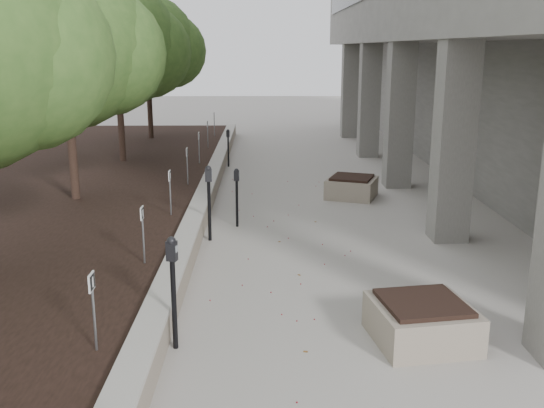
{
  "coord_description": "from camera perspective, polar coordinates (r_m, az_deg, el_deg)",
  "views": [
    {
      "loc": [
        -0.39,
        -6.06,
        3.83
      ],
      "look_at": [
        -0.23,
        5.17,
        0.97
      ],
      "focal_mm": 40.5,
      "sensor_mm": 36.0,
      "label": 1
    }
  ],
  "objects": [
    {
      "name": "ground",
      "position": [
        7.18,
        2.52,
        -17.96
      ],
      "size": [
        90.0,
        90.0,
        0.0
      ],
      "primitive_type": "plane",
      "color": "#A9A39B",
      "rests_on": "ground"
    },
    {
      "name": "retaining_wall",
      "position": [
        15.55,
        -6.1,
        0.9
      ],
      "size": [
        0.39,
        26.0,
        0.5
      ],
      "primitive_type": null,
      "color": "gray",
      "rests_on": "ground"
    },
    {
      "name": "planting_bed",
      "position": [
        16.32,
        -19.05,
        0.65
      ],
      "size": [
        7.0,
        26.0,
        0.4
      ],
      "primitive_type": "cube",
      "color": "black",
      "rests_on": "ground"
    },
    {
      "name": "crabapple_tree_3",
      "position": [
        14.76,
        -18.56,
        10.82
      ],
      "size": [
        4.6,
        4.0,
        5.44
      ],
      "primitive_type": null,
      "color": "#365C23",
      "rests_on": "planting_bed"
    },
    {
      "name": "crabapple_tree_4",
      "position": [
        19.58,
        -14.14,
        11.8
      ],
      "size": [
        4.6,
        4.0,
        5.44
      ],
      "primitive_type": null,
      "color": "#365C23",
      "rests_on": "planting_bed"
    },
    {
      "name": "crabapple_tree_5",
      "position": [
        24.47,
        -11.47,
        12.36
      ],
      "size": [
        4.6,
        4.0,
        5.44
      ],
      "primitive_type": null,
      "color": "#365C23",
      "rests_on": "planting_bed"
    },
    {
      "name": "parking_sign_2",
      "position": [
        7.46,
        -16.24,
        -9.63
      ],
      "size": [
        0.04,
        0.22,
        0.96
      ],
      "primitive_type": null,
      "color": "black",
      "rests_on": "planting_bed"
    },
    {
      "name": "parking_sign_3",
      "position": [
        10.2,
        -11.89,
        -2.85
      ],
      "size": [
        0.04,
        0.22,
        0.96
      ],
      "primitive_type": null,
      "color": "black",
      "rests_on": "planting_bed"
    },
    {
      "name": "parking_sign_4",
      "position": [
        13.05,
        -9.44,
        1.03
      ],
      "size": [
        0.04,
        0.22,
        0.96
      ],
      "primitive_type": null,
      "color": "black",
      "rests_on": "planting_bed"
    },
    {
      "name": "parking_sign_5",
      "position": [
        15.96,
        -7.88,
        3.5
      ],
      "size": [
        0.04,
        0.22,
        0.96
      ],
      "primitive_type": null,
      "color": "black",
      "rests_on": "planting_bed"
    },
    {
      "name": "parking_sign_6",
      "position": [
        18.9,
        -6.79,
        5.21
      ],
      "size": [
        0.04,
        0.22,
        0.96
      ],
      "primitive_type": null,
      "color": "black",
      "rests_on": "planting_bed"
    },
    {
      "name": "parking_sign_7",
      "position": [
        21.85,
        -6.0,
        6.46
      ],
      "size": [
        0.04,
        0.22,
        0.96
      ],
      "primitive_type": null,
      "color": "black",
      "rests_on": "planting_bed"
    },
    {
      "name": "parking_sign_8",
      "position": [
        24.82,
        -5.39,
        7.41
      ],
      "size": [
        0.04,
        0.22,
        0.96
      ],
      "primitive_type": null,
      "color": "black",
      "rests_on": "planting_bed"
    },
    {
      "name": "parking_meter_2",
      "position": [
        8.06,
        -9.14,
        -8.22
      ],
      "size": [
        0.18,
        0.14,
        1.54
      ],
      "primitive_type": null,
      "rotation": [
        0.0,
        0.0,
        -0.27
      ],
      "color": "black",
      "rests_on": "ground"
    },
    {
      "name": "parking_meter_3",
      "position": [
        12.46,
        -5.86,
        0.05
      ],
      "size": [
        0.17,
        0.13,
        1.56
      ],
      "primitive_type": null,
      "rotation": [
        0.0,
        0.0,
        0.13
      ],
      "color": "black",
      "rests_on": "ground"
    },
    {
      "name": "parking_meter_4",
      "position": [
        13.43,
        -3.29,
        0.59
      ],
      "size": [
        0.14,
        0.1,
        1.31
      ],
      "primitive_type": null,
      "rotation": [
        0.0,
        0.0,
        -0.1
      ],
      "color": "black",
      "rests_on": "ground"
    },
    {
      "name": "parking_meter_5",
      "position": [
        20.38,
        -4.09,
        5.21
      ],
      "size": [
        0.13,
        0.1,
        1.25
      ],
      "primitive_type": null,
      "rotation": [
        0.0,
        0.0,
        -0.08
      ],
      "color": "black",
      "rests_on": "ground"
    },
    {
      "name": "planter_front",
      "position": [
        8.58,
        13.74,
        -10.51
      ],
      "size": [
        1.43,
        1.43,
        0.58
      ],
      "primitive_type": null,
      "rotation": [
        0.0,
        0.0,
        0.16
      ],
      "color": "gray",
      "rests_on": "ground"
    },
    {
      "name": "planter_back",
      "position": [
        16.3,
        7.41,
        1.6
      ],
      "size": [
        1.55,
        1.55,
        0.56
      ],
      "primitive_type": null,
      "rotation": [
        0.0,
        0.0,
        -0.35
      ],
      "color": "gray",
      "rests_on": "ground"
    },
    {
      "name": "berry_scatter",
      "position": [
        11.71,
        0.64,
        -4.75
      ],
      "size": [
        3.3,
        14.1,
        0.02
      ],
      "primitive_type": null,
      "color": "maroon",
      "rests_on": "ground"
    }
  ]
}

